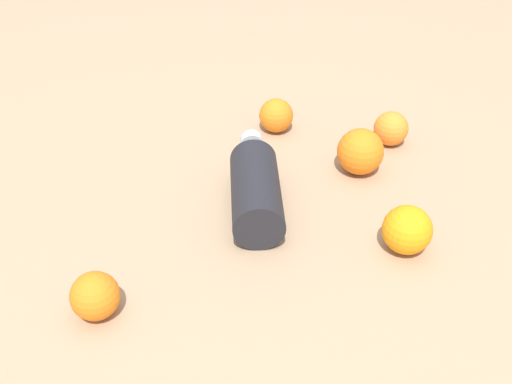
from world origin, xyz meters
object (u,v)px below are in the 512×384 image
Objects in this scene: water_bottle at (255,183)px; orange_4 at (407,230)px; orange_1 at (95,296)px; orange_3 at (391,129)px; orange_0 at (276,115)px; orange_2 at (360,152)px.

water_bottle is 3.50× the size of orange_4.
orange_3 is (-0.51, 0.33, -0.00)m from orange_1.
orange_3 is (-0.01, 0.21, -0.00)m from orange_0.
orange_4 is at bearing 26.03° from orange_2.
orange_2 reaches higher than water_bottle.
orange_0 is 0.21m from orange_3.
orange_1 is 0.61m from orange_3.
orange_4 reaches higher than orange_1.
water_bottle is at bearing 5.15° from orange_0.
orange_2 is (0.10, 0.17, 0.01)m from orange_0.
orange_1 is at bearing -34.62° from orange_2.
orange_0 is at bearing 167.29° from orange_1.
orange_4 is at bearing -120.15° from water_bottle.
orange_3 is at bearing -56.98° from water_bottle.
orange_1 is at bearing -12.71° from orange_0.
orange_2 is at bearing -66.35° from water_bottle.
water_bottle is at bearing -39.16° from orange_3.
orange_3 is (-0.10, 0.04, -0.01)m from orange_2.
orange_3 is at bearing 147.60° from orange_1.
orange_1 is at bearing 136.39° from water_bottle.
orange_1 is at bearing -58.61° from orange_4.
orange_0 is 1.01× the size of orange_1.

